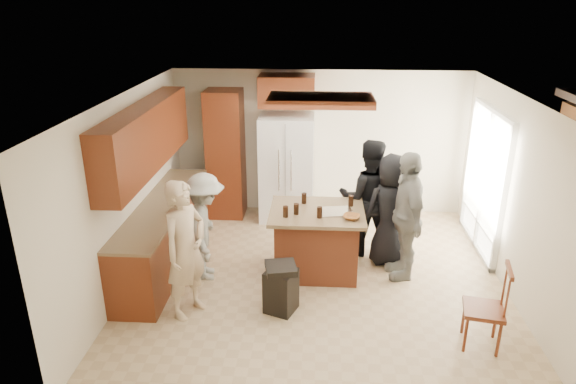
# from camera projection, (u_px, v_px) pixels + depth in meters

# --- Properties ---
(person_front_left) EXTENTS (0.70, 0.77, 1.72)m
(person_front_left) POSITION_uv_depth(u_px,v_px,m) (186.00, 250.00, 6.02)
(person_front_left) COLOR tan
(person_front_left) RESTS_ON ground
(person_behind_left) EXTENTS (0.86, 0.53, 1.76)m
(person_behind_left) POSITION_uv_depth(u_px,v_px,m) (368.00, 198.00, 7.50)
(person_behind_left) COLOR black
(person_behind_left) RESTS_ON ground
(person_behind_right) EXTENTS (0.91, 0.71, 1.63)m
(person_behind_right) POSITION_uv_depth(u_px,v_px,m) (391.00, 210.00, 7.24)
(person_behind_right) COLOR black
(person_behind_right) RESTS_ON ground
(person_side_right) EXTENTS (0.66, 1.10, 1.79)m
(person_side_right) POSITION_uv_depth(u_px,v_px,m) (406.00, 216.00, 6.86)
(person_side_right) COLOR gray
(person_side_right) RESTS_ON ground
(person_counter) EXTENTS (0.59, 1.02, 1.49)m
(person_counter) POSITION_uv_depth(u_px,v_px,m) (205.00, 227.00, 6.88)
(person_counter) COLOR #9A9B92
(person_counter) RESTS_ON ground
(left_cabinetry) EXTENTS (0.64, 3.00, 2.30)m
(left_cabinetry) POSITION_uv_depth(u_px,v_px,m) (158.00, 201.00, 7.18)
(left_cabinetry) COLOR maroon
(left_cabinetry) RESTS_ON ground
(back_wall_units) EXTENTS (1.80, 0.60, 2.45)m
(back_wall_units) POSITION_uv_depth(u_px,v_px,m) (241.00, 139.00, 8.65)
(back_wall_units) COLOR maroon
(back_wall_units) RESTS_ON ground
(refrigerator) EXTENTS (0.90, 0.76, 1.80)m
(refrigerator) POSITION_uv_depth(u_px,v_px,m) (287.00, 168.00, 8.70)
(refrigerator) COLOR white
(refrigerator) RESTS_ON ground
(kitchen_island) EXTENTS (1.28, 1.03, 0.93)m
(kitchen_island) POSITION_uv_depth(u_px,v_px,m) (316.00, 241.00, 7.10)
(kitchen_island) COLOR #A94B2B
(kitchen_island) RESTS_ON ground
(island_items) EXTENTS (1.03, 0.66, 0.15)m
(island_items) POSITION_uv_depth(u_px,v_px,m) (330.00, 211.00, 6.81)
(island_items) COLOR silver
(island_items) RESTS_ON kitchen_island
(trash_bin) EXTENTS (0.44, 0.44, 0.63)m
(trash_bin) POSITION_uv_depth(u_px,v_px,m) (281.00, 288.00, 6.25)
(trash_bin) COLOR black
(trash_bin) RESTS_ON ground
(spindle_chair) EXTENTS (0.49, 0.49, 0.99)m
(spindle_chair) POSITION_uv_depth(u_px,v_px,m) (486.00, 310.00, 5.58)
(spindle_chair) COLOR maroon
(spindle_chair) RESTS_ON ground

